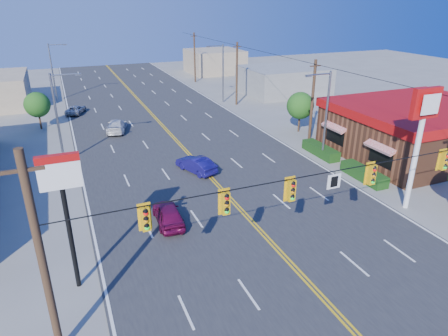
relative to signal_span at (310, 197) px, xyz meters
name	(u,v)px	position (x,y,z in m)	size (l,w,h in m)	color
ground	(304,279)	(0.12, 0.00, -4.89)	(160.00, 160.00, 0.00)	gray
road	(188,154)	(0.12, 20.00, -4.86)	(20.00, 120.00, 0.06)	#2D2D30
signal_span	(310,197)	(0.00, 0.00, 0.00)	(24.32, 0.34, 9.00)	#47301E
kfc	(417,129)	(20.02, 12.00, -2.51)	(16.30, 12.40, 4.70)	brown
kfc_pylon	(422,125)	(11.12, 4.00, 1.16)	(2.20, 0.36, 8.50)	white
pizza_hut_sign	(63,195)	(-10.88, 4.00, 0.30)	(1.90, 0.30, 6.85)	black
streetlight_se	(325,112)	(10.91, 14.00, -0.37)	(2.55, 0.25, 8.00)	gray
streetlight_ne	(222,70)	(10.91, 38.00, -0.37)	(2.55, 0.25, 8.00)	gray
streetlight_sw	(59,114)	(-10.67, 22.00, -0.37)	(2.55, 0.25, 8.00)	gray
streetlight_nw	(54,69)	(-10.67, 48.00, -0.37)	(2.55, 0.25, 8.00)	gray
utility_pole_near	(312,103)	(12.32, 18.00, -0.69)	(0.28, 0.28, 8.40)	#47301E
utility_pole_mid	(237,74)	(12.32, 36.00, -0.69)	(0.28, 0.28, 8.40)	#47301E
utility_pole_far	(195,58)	(12.32, 54.00, -0.69)	(0.28, 0.28, 8.40)	#47301E
tree_kfc_rear	(300,106)	(13.62, 22.00, -1.95)	(2.94, 2.94, 4.41)	#47301E
tree_west	(37,105)	(-12.88, 34.00, -2.09)	(2.80, 2.80, 4.20)	#47301E
bld_east_mid	(284,80)	(22.12, 40.00, -2.89)	(12.00, 10.00, 4.00)	gray
bld_east_far	(215,61)	(19.12, 62.00, -2.69)	(10.00, 10.00, 4.40)	tan
car_magenta	(168,215)	(-5.00, 8.17, -4.21)	(1.59, 3.96, 1.35)	maroon
car_blue	(196,165)	(-0.58, 15.53, -4.22)	(1.42, 4.06, 1.34)	navy
car_white	(117,126)	(-5.10, 29.54, -4.21)	(1.89, 4.64, 1.35)	silver
car_silver	(76,110)	(-8.79, 39.21, -4.35)	(1.78, 3.86, 1.07)	#A9AAAE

